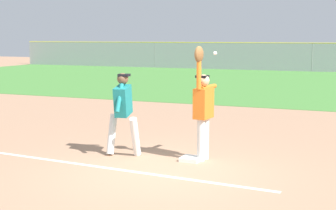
{
  "coord_description": "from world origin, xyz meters",
  "views": [
    {
      "loc": [
        3.35,
        -7.99,
        2.46
      ],
      "look_at": [
        -0.37,
        1.26,
        1.05
      ],
      "focal_mm": 51.92,
      "sensor_mm": 36.0,
      "label": 1
    }
  ],
  "objects": [
    {
      "name": "runner",
      "position": [
        -1.19,
        0.83,
        1.0
      ],
      "size": [
        0.79,
        0.84,
        1.72
      ],
      "rotation": [
        0.0,
        0.0,
        0.16
      ],
      "color": "white",
      "rests_on": "ground_plane"
    },
    {
      "name": "outfield_grass",
      "position": [
        0.0,
        18.15,
        0.01
      ],
      "size": [
        48.34,
        18.92,
        0.01
      ],
      "primitive_type": "cube",
      "color": "#478438",
      "rests_on": "ground_plane"
    },
    {
      "name": "parked_car_black",
      "position": [
        -5.77,
        30.28,
        0.67
      ],
      "size": [
        4.55,
        2.43,
        1.25
      ],
      "rotation": [
        0.0,
        0.0,
        0.09
      ],
      "color": "black",
      "rests_on": "ground_plane"
    },
    {
      "name": "ground_plane",
      "position": [
        0.0,
        0.0,
        0.0
      ],
      "size": [
        81.17,
        81.17,
        0.0
      ],
      "primitive_type": "plane",
      "color": "tan"
    },
    {
      "name": "outfield_fence",
      "position": [
        -0.0,
        27.62,
        1.02
      ],
      "size": [
        48.42,
        0.08,
        2.04
      ],
      "color": "#93999E",
      "rests_on": "ground_plane"
    },
    {
      "name": "first_base",
      "position": [
        0.26,
        0.94,
        0.04
      ],
      "size": [
        0.39,
        0.39,
        0.08
      ],
      "primitive_type": "cube",
      "rotation": [
        0.0,
        0.0,
        -0.04
      ],
      "color": "white",
      "rests_on": "ground_plane"
    },
    {
      "name": "parked_car_green",
      "position": [
        0.51,
        30.97,
        0.67
      ],
      "size": [
        4.49,
        2.29,
        1.25
      ],
      "rotation": [
        0.0,
        0.0,
        -0.05
      ],
      "color": "#1E6B33",
      "rests_on": "ground_plane"
    },
    {
      "name": "fielder",
      "position": [
        0.45,
        1.07,
        1.12
      ],
      "size": [
        0.32,
        0.9,
        2.28
      ],
      "rotation": [
        0.0,
        0.0,
        3.01
      ],
      "color": "silver",
      "rests_on": "ground_plane"
    },
    {
      "name": "baseball",
      "position": [
        0.64,
        1.22,
        2.14
      ],
      "size": [
        0.07,
        0.07,
        0.07
      ],
      "primitive_type": "sphere",
      "color": "white"
    },
    {
      "name": "chalk_foul_line",
      "position": [
        -3.74,
        0.04,
        0.0
      ],
      "size": [
        11.97,
        1.01,
        0.01
      ],
      "primitive_type": "cube",
      "rotation": [
        0.0,
        0.0,
        -0.08
      ],
      "color": "white",
      "rests_on": "ground_plane"
    }
  ]
}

